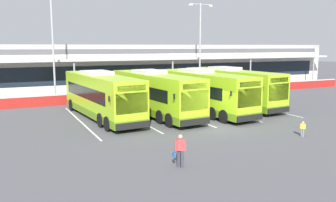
{
  "coord_description": "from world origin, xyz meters",
  "views": [
    {
      "loc": [
        -13.78,
        -21.36,
        5.79
      ],
      "look_at": [
        -2.21,
        3.0,
        1.6
      ],
      "focal_mm": 37.8,
      "sensor_mm": 36.0,
      "label": 1
    }
  ],
  "objects_px": {
    "pedestrian_with_handbag": "(180,150)",
    "lamp_post_west": "(53,41)",
    "coach_bus_leftmost": "(101,96)",
    "coach_bus_right_centre": "(231,88)",
    "coach_bus_centre": "(202,92)",
    "lamp_post_centre": "(200,42)",
    "pedestrian_child": "(303,128)",
    "coach_bus_left_centre": "(154,94)"
  },
  "relations": [
    {
      "from": "coach_bus_right_centre",
      "to": "pedestrian_child",
      "type": "relative_size",
      "value": 12.26
    },
    {
      "from": "coach_bus_right_centre",
      "to": "lamp_post_centre",
      "type": "xyz_separation_m",
      "value": [
        2.57,
        10.3,
        4.5
      ]
    },
    {
      "from": "coach_bus_left_centre",
      "to": "coach_bus_right_centre",
      "type": "bearing_deg",
      "value": 6.71
    },
    {
      "from": "pedestrian_with_handbag",
      "to": "lamp_post_west",
      "type": "bearing_deg",
      "value": 95.68
    },
    {
      "from": "coach_bus_centre",
      "to": "lamp_post_centre",
      "type": "relative_size",
      "value": 1.12
    },
    {
      "from": "coach_bus_right_centre",
      "to": "coach_bus_centre",
      "type": "bearing_deg",
      "value": -159.99
    },
    {
      "from": "lamp_post_west",
      "to": "pedestrian_with_handbag",
      "type": "bearing_deg",
      "value": -84.32
    },
    {
      "from": "coach_bus_leftmost",
      "to": "lamp_post_centre",
      "type": "relative_size",
      "value": 1.12
    },
    {
      "from": "coach_bus_centre",
      "to": "pedestrian_child",
      "type": "height_order",
      "value": "coach_bus_centre"
    },
    {
      "from": "coach_bus_centre",
      "to": "pedestrian_with_handbag",
      "type": "relative_size",
      "value": 7.6
    },
    {
      "from": "coach_bus_right_centre",
      "to": "pedestrian_with_handbag",
      "type": "xyz_separation_m",
      "value": [
        -12.55,
        -13.56,
        -0.93
      ]
    },
    {
      "from": "coach_bus_leftmost",
      "to": "lamp_post_west",
      "type": "distance_m",
      "value": 11.95
    },
    {
      "from": "coach_bus_right_centre",
      "to": "pedestrian_child",
      "type": "height_order",
      "value": "coach_bus_right_centre"
    },
    {
      "from": "coach_bus_left_centre",
      "to": "coach_bus_right_centre",
      "type": "xyz_separation_m",
      "value": [
        8.49,
        1.0,
        0.0
      ]
    },
    {
      "from": "coach_bus_leftmost",
      "to": "lamp_post_west",
      "type": "xyz_separation_m",
      "value": [
        -2.11,
        10.87,
        4.5
      ]
    },
    {
      "from": "pedestrian_with_handbag",
      "to": "pedestrian_child",
      "type": "height_order",
      "value": "pedestrian_with_handbag"
    },
    {
      "from": "coach_bus_left_centre",
      "to": "lamp_post_centre",
      "type": "xyz_separation_m",
      "value": [
        11.06,
        11.3,
        4.5
      ]
    },
    {
      "from": "pedestrian_with_handbag",
      "to": "coach_bus_centre",
      "type": "bearing_deg",
      "value": 55.17
    },
    {
      "from": "pedestrian_with_handbag",
      "to": "coach_bus_left_centre",
      "type": "bearing_deg",
      "value": 72.11
    },
    {
      "from": "pedestrian_with_handbag",
      "to": "lamp_post_west",
      "type": "xyz_separation_m",
      "value": [
        -2.41,
        24.21,
        5.43
      ]
    },
    {
      "from": "coach_bus_leftmost",
      "to": "pedestrian_with_handbag",
      "type": "xyz_separation_m",
      "value": [
        0.29,
        -13.34,
        -0.93
      ]
    },
    {
      "from": "coach_bus_right_centre",
      "to": "lamp_post_centre",
      "type": "height_order",
      "value": "lamp_post_centre"
    },
    {
      "from": "pedestrian_with_handbag",
      "to": "lamp_post_centre",
      "type": "relative_size",
      "value": 0.15
    },
    {
      "from": "lamp_post_centre",
      "to": "coach_bus_leftmost",
      "type": "bearing_deg",
      "value": -145.67
    },
    {
      "from": "pedestrian_child",
      "to": "lamp_post_west",
      "type": "xyz_separation_m",
      "value": [
        -12.26,
        22.42,
        5.75
      ]
    },
    {
      "from": "pedestrian_with_handbag",
      "to": "lamp_post_west",
      "type": "height_order",
      "value": "lamp_post_west"
    },
    {
      "from": "coach_bus_leftmost",
      "to": "coach_bus_right_centre",
      "type": "xyz_separation_m",
      "value": [
        12.84,
        0.22,
        0.0
      ]
    },
    {
      "from": "coach_bus_left_centre",
      "to": "coach_bus_right_centre",
      "type": "distance_m",
      "value": 8.55
    },
    {
      "from": "lamp_post_centre",
      "to": "pedestrian_child",
      "type": "bearing_deg",
      "value": -103.41
    },
    {
      "from": "coach_bus_centre",
      "to": "pedestrian_child",
      "type": "relative_size",
      "value": 12.26
    },
    {
      "from": "coach_bus_centre",
      "to": "pedestrian_with_handbag",
      "type": "distance_m",
      "value": 14.69
    },
    {
      "from": "pedestrian_child",
      "to": "lamp_post_west",
      "type": "distance_m",
      "value": 26.19
    },
    {
      "from": "coach_bus_right_centre",
      "to": "pedestrian_child",
      "type": "bearing_deg",
      "value": -102.89
    },
    {
      "from": "coach_bus_leftmost",
      "to": "pedestrian_with_handbag",
      "type": "relative_size",
      "value": 7.6
    },
    {
      "from": "coach_bus_leftmost",
      "to": "coach_bus_right_centre",
      "type": "bearing_deg",
      "value": 0.98
    },
    {
      "from": "lamp_post_centre",
      "to": "pedestrian_with_handbag",
      "type": "bearing_deg",
      "value": -122.35
    },
    {
      "from": "coach_bus_leftmost",
      "to": "coach_bus_centre",
      "type": "height_order",
      "value": "same"
    },
    {
      "from": "coach_bus_leftmost",
      "to": "coach_bus_right_centre",
      "type": "distance_m",
      "value": 12.84
    },
    {
      "from": "coach_bus_right_centre",
      "to": "pedestrian_with_handbag",
      "type": "height_order",
      "value": "coach_bus_right_centre"
    },
    {
      "from": "lamp_post_west",
      "to": "lamp_post_centre",
      "type": "relative_size",
      "value": 1.0
    },
    {
      "from": "coach_bus_leftmost",
      "to": "pedestrian_with_handbag",
      "type": "bearing_deg",
      "value": -88.74
    },
    {
      "from": "coach_bus_left_centre",
      "to": "pedestrian_child",
      "type": "bearing_deg",
      "value": -61.71
    }
  ]
}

